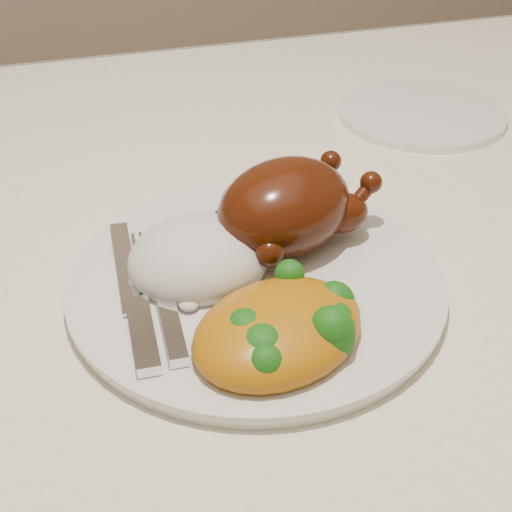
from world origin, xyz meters
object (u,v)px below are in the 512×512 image
object	(u,v)px
dinner_plate	(256,282)
side_plate	(421,113)
dining_table	(189,320)
roast_chicken	(288,206)

from	to	relation	value
dinner_plate	side_plate	xyz separation A→B (m)	(0.30, 0.27, -0.00)
dining_table	dinner_plate	distance (m)	0.15
dinner_plate	side_plate	distance (m)	0.40
dinner_plate	side_plate	size ratio (longest dim) A/B	1.51
dining_table	side_plate	world-z (taller)	side_plate
side_plate	roast_chicken	xyz separation A→B (m)	(-0.26, -0.23, 0.05)
roast_chicken	dinner_plate	bearing A→B (deg)	-158.21
side_plate	roast_chicken	bearing A→B (deg)	-137.52
side_plate	dinner_plate	bearing A→B (deg)	-137.29
side_plate	dining_table	bearing A→B (deg)	-152.31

